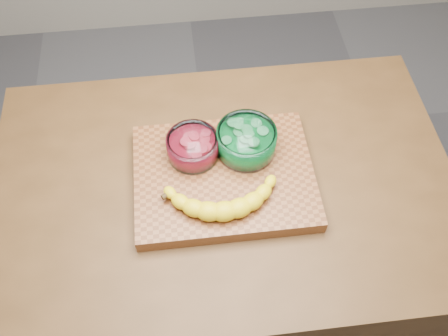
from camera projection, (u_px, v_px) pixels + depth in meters
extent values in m
plane|color=#57575B|center=(224.00, 302.00, 2.02)|extent=(3.50, 3.50, 0.00)
cube|color=#4E3217|center=(224.00, 255.00, 1.65)|extent=(1.20, 0.80, 0.90)
cube|color=brown|center=(224.00, 177.00, 1.26)|extent=(0.45, 0.35, 0.04)
cylinder|color=white|center=(193.00, 147.00, 1.26)|extent=(0.13, 0.13, 0.06)
cylinder|color=#B7172D|center=(193.00, 149.00, 1.26)|extent=(0.11, 0.11, 0.04)
cylinder|color=#E8495D|center=(192.00, 143.00, 1.24)|extent=(0.10, 0.10, 0.02)
cylinder|color=white|center=(246.00, 141.00, 1.26)|extent=(0.15, 0.15, 0.07)
cylinder|color=#0C8334|center=(246.00, 143.00, 1.27)|extent=(0.13, 0.13, 0.04)
cylinder|color=#5FCB78|center=(247.00, 136.00, 1.24)|extent=(0.12, 0.12, 0.02)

